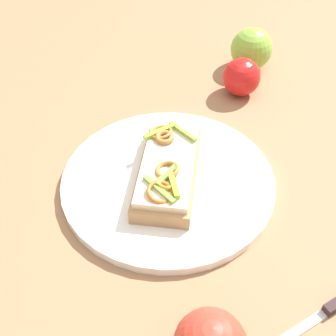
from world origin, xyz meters
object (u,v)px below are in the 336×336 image
at_px(plate, 168,181).
at_px(sandwich, 168,169).
at_px(apple_2, 251,49).
at_px(apple_0, 241,77).
at_px(knife, 332,308).

relative_size(plate, sandwich, 1.65).
bearing_deg(apple_2, sandwich, -23.83).
xyz_separation_m(sandwich, apple_2, (-0.33, 0.15, 0.01)).
bearing_deg(plate, apple_0, 153.25).
relative_size(plate, apple_2, 3.86).
bearing_deg(sandwich, plate, 147.62).
bearing_deg(knife, plate, -77.08).
distance_m(sandwich, knife, 0.27).
bearing_deg(apple_2, plate, -23.82).
xyz_separation_m(apple_2, knife, (0.52, 0.05, -0.04)).
distance_m(apple_2, knife, 0.52).
xyz_separation_m(plate, knife, (0.19, 0.20, -0.00)).
relative_size(sandwich, apple_0, 2.75).
bearing_deg(sandwich, apple_0, 158.00).
height_order(sandwich, knife, sandwich).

